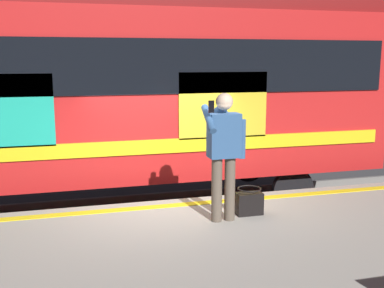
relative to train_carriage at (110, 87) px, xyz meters
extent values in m
plane|color=#3D3D3F|center=(-0.69, 2.29, -2.52)|extent=(25.95, 25.95, 0.00)
cube|color=yellow|center=(-0.69, 2.59, -1.57)|extent=(16.95, 0.16, 0.01)
cube|color=slate|center=(-0.69, 0.71, -2.44)|extent=(22.49, 0.08, 0.16)
cube|color=slate|center=(-0.69, -0.72, -2.44)|extent=(22.49, 0.08, 0.16)
cube|color=red|center=(0.00, -0.01, -0.10)|extent=(10.20, 2.81, 2.94)
cube|color=maroon|center=(0.00, -0.01, 1.49)|extent=(10.00, 2.58, 0.24)
cube|color=black|center=(0.00, 1.41, 0.41)|extent=(9.69, 0.03, 0.90)
cube|color=yellow|center=(0.00, 1.41, -0.91)|extent=(9.69, 0.03, 0.24)
cube|color=gold|center=(-1.79, 1.42, -0.25)|extent=(1.58, 0.02, 1.13)
cube|color=#19A58C|center=(1.79, 1.42, -0.25)|extent=(1.58, 0.02, 1.13)
cylinder|color=black|center=(-3.32, 1.12, -1.94)|extent=(0.84, 0.12, 0.84)
cylinder|color=black|center=(-3.32, -1.13, -1.94)|extent=(0.84, 0.12, 0.84)
cylinder|color=brown|center=(-1.21, 3.37, -1.14)|extent=(0.14, 0.14, 0.86)
cylinder|color=brown|center=(-1.03, 3.37, -1.14)|extent=(0.14, 0.14, 0.86)
cube|color=#2D517F|center=(-1.12, 3.37, -0.43)|extent=(0.40, 0.24, 0.57)
sphere|color=#2D517F|center=(-1.12, 3.21, -0.17)|extent=(0.20, 0.20, 0.20)
sphere|color=beige|center=(-1.12, 3.37, 0.00)|extent=(0.22, 0.22, 0.22)
cylinder|color=#2D517F|center=(-1.37, 3.37, -0.49)|extent=(0.09, 0.09, 0.51)
cylinder|color=#2D517F|center=(-0.89, 3.45, -0.20)|extent=(0.09, 0.42, 0.33)
cube|color=black|center=(-0.89, 3.55, -0.04)|extent=(0.07, 0.02, 0.15)
cube|color=black|center=(-1.54, 3.23, -1.42)|extent=(0.36, 0.19, 0.30)
torus|color=black|center=(-1.54, 3.23, -1.20)|extent=(0.33, 0.33, 0.02)
camera|label=1|loc=(0.80, 8.90, 0.54)|focal=43.28mm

